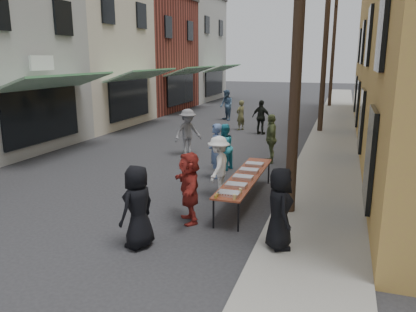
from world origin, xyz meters
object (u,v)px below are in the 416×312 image
Objects in this scene: utility_pole_near at (299,25)px; server at (280,208)px; utility_pole_mid at (325,43)px; serving_table at (246,177)px; catering_tray_sausage at (229,194)px; utility_pole_far at (333,48)px; guest_front_a at (138,207)px; guest_front_c at (224,147)px.

server is at bearing -88.64° from utility_pole_near.
utility_pole_mid is 12.21m from serving_table.
utility_pole_mid is 18.00× the size of catering_tray_sausage.
serving_table is at bearing 4.27° from server.
utility_pole_mid reaches higher than serving_table.
utility_pole_far is 27.15m from guest_front_a.
serving_table is (-1.24, -11.54, -3.79)m from utility_pole_mid.
server is at bearing -89.80° from utility_pole_mid.
guest_front_a is 6.19m from guest_front_c.
guest_front_c is (0.00, 6.19, -0.06)m from guest_front_a.
guest_front_c is (-2.70, 3.42, -3.69)m from utility_pole_near.
utility_pole_mid reaches higher than guest_front_c.
utility_pole_near is 24.00m from utility_pole_far.
utility_pole_far is at bearing 87.19° from catering_tray_sausage.
serving_table is 3.30m from guest_front_c.
server is at bearing -63.43° from serving_table.
catering_tray_sausage is 0.29× the size of guest_front_a.
catering_tray_sausage is at bearing 152.89° from guest_front_a.
serving_table is 2.43× the size of server.
server reaches higher than guest_front_a.
utility_pole_mid is 9.72m from guest_front_c.
utility_pole_far is at bearing 90.00° from utility_pole_mid.
utility_pole_near is 5.71m from guest_front_c.
server is (0.05, -26.11, -3.58)m from utility_pole_far.
catering_tray_sausage is 4.83m from guest_front_c.
serving_table is 2.32× the size of guest_front_a.
catering_tray_sausage is (-1.24, -25.19, -3.71)m from utility_pole_far.
serving_table is 8.00× the size of catering_tray_sausage.
utility_pole_far reaches higher than guest_front_a.
utility_pole_far is 25.49m from catering_tray_sausage.
utility_pole_far is 23.87m from serving_table.
guest_front_c is at bearing -97.47° from utility_pole_far.
guest_front_c is (-1.46, 2.96, 0.09)m from serving_table.
guest_front_a reaches higher than serving_table.
catering_tray_sausage reaches higher than serving_table.
serving_table is 2.88m from server.
catering_tray_sausage is at bearing -136.13° from utility_pole_near.
utility_pole_mid reaches higher than catering_tray_sausage.
utility_pole_near is 4.01m from serving_table.
utility_pole_near is at bearing -90.00° from utility_pole_mid.
serving_table is (-1.24, 0.46, -3.79)m from utility_pole_near.
utility_pole_near is 5.58× the size of guest_front_c.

